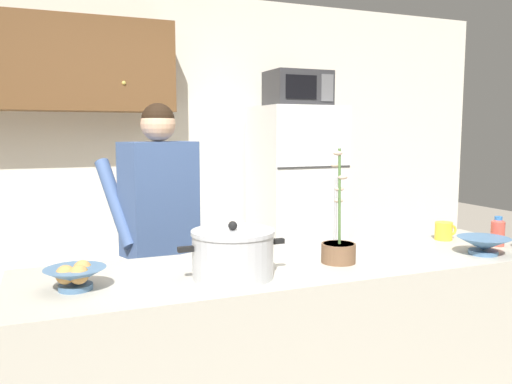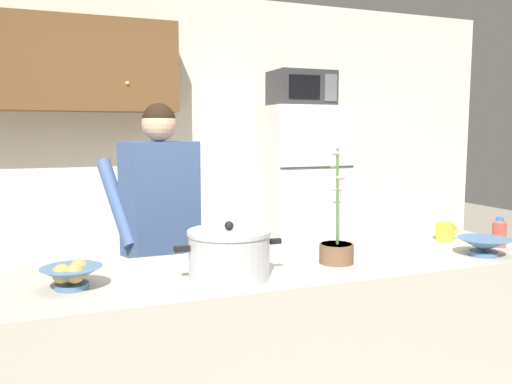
# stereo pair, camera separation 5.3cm
# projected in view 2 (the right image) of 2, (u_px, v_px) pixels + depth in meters

# --- Properties ---
(back_wall_unit) EXTENTS (6.00, 0.48, 2.60)m
(back_wall_unit) POSITION_uv_depth(u_px,v_px,m) (152.00, 137.00, 4.22)
(back_wall_unit) COLOR silver
(back_wall_unit) RESTS_ON ground
(kitchen_island) EXTENTS (2.42, 0.68, 0.92)m
(kitchen_island) POSITION_uv_depth(u_px,v_px,m) (300.00, 362.00, 2.34)
(kitchen_island) COLOR #BCB7A8
(kitchen_island) RESTS_ON ground
(refrigerator) EXTENTS (0.64, 0.68, 1.69)m
(refrigerator) POSITION_uv_depth(u_px,v_px,m) (299.00, 209.00, 4.32)
(refrigerator) COLOR white
(refrigerator) RESTS_ON ground
(microwave) EXTENTS (0.48, 0.37, 0.28)m
(microwave) POSITION_uv_depth(u_px,v_px,m) (301.00, 89.00, 4.19)
(microwave) COLOR #2D2D30
(microwave) RESTS_ON refrigerator
(person_near_pot) EXTENTS (0.60, 0.54, 1.65)m
(person_near_pot) POSITION_uv_depth(u_px,v_px,m) (160.00, 213.00, 2.95)
(person_near_pot) COLOR #726656
(person_near_pot) RESTS_ON ground
(cooking_pot) EXTENTS (0.44, 0.33, 0.22)m
(cooking_pot) POSITION_uv_depth(u_px,v_px,m) (229.00, 254.00, 2.04)
(cooking_pot) COLOR silver
(cooking_pot) RESTS_ON kitchen_island
(coffee_mug) EXTENTS (0.13, 0.09, 0.10)m
(coffee_mug) POSITION_uv_depth(u_px,v_px,m) (445.00, 232.00, 2.73)
(coffee_mug) COLOR yellow
(coffee_mug) RESTS_ON kitchen_island
(bread_bowl) EXTENTS (0.22, 0.22, 0.10)m
(bread_bowl) POSITION_uv_depth(u_px,v_px,m) (72.00, 275.00, 1.89)
(bread_bowl) COLOR #4C7299
(bread_bowl) RESTS_ON kitchen_island
(empty_bowl) EXTENTS (0.24, 0.24, 0.08)m
(empty_bowl) POSITION_uv_depth(u_px,v_px,m) (484.00, 246.00, 2.40)
(empty_bowl) COLOR #4C7299
(empty_bowl) RESTS_ON kitchen_island
(bottle_mid_counter) EXTENTS (0.07, 0.07, 0.15)m
(bottle_mid_counter) POSITION_uv_depth(u_px,v_px,m) (499.00, 232.00, 2.57)
(bottle_mid_counter) COLOR #D84C3F
(bottle_mid_counter) RESTS_ON kitchen_island
(potted_orchid) EXTENTS (0.15, 0.15, 0.50)m
(potted_orchid) POSITION_uv_depth(u_px,v_px,m) (336.00, 247.00, 2.26)
(potted_orchid) COLOR brown
(potted_orchid) RESTS_ON kitchen_island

